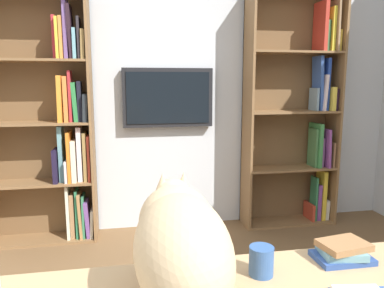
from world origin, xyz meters
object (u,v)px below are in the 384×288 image
bookshelf_right (52,127)px  wall_mounted_tv (168,98)px  coffee_mug (261,261)px  cat (180,241)px  bookshelf_left (301,112)px  desk_book_stack (342,252)px

bookshelf_right → wall_mounted_tv: (-1.00, -0.08, 0.23)m
coffee_mug → wall_mounted_tv: bearing=-89.2°
cat → coffee_mug: cat is taller
cat → bookshelf_right: bearing=-71.3°
bookshelf_left → bookshelf_right: size_ratio=1.06×
bookshelf_left → bookshelf_right: (2.25, 0.00, -0.10)m
wall_mounted_tv → desk_book_stack: (-0.35, 2.21, -0.45)m
desk_book_stack → coffee_mug: bearing=7.4°
wall_mounted_tv → coffee_mug: 2.29m
bookshelf_right → desk_book_stack: 2.52m
bookshelf_left → desk_book_stack: 2.33m
desk_book_stack → bookshelf_right: bearing=-57.6°
desk_book_stack → bookshelf_left: bearing=-113.1°
cat → desk_book_stack: 0.62m
bookshelf_left → desk_book_stack: bearing=66.9°
wall_mounted_tv → desk_book_stack: 2.28m
bookshelf_right → coffee_mug: bearing=115.4°
bookshelf_left → desk_book_stack: (0.91, 2.13, -0.32)m
desk_book_stack → wall_mounted_tv: bearing=-81.0°
bookshelf_right → desk_book_stack: bookshelf_right is taller
bookshelf_left → bookshelf_right: bookshelf_left is taller
wall_mounted_tv → desk_book_stack: size_ratio=4.17×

